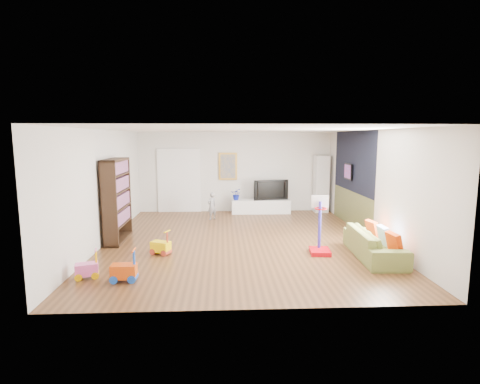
{
  "coord_description": "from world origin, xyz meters",
  "views": [
    {
      "loc": [
        -0.45,
        -8.94,
        2.51
      ],
      "look_at": [
        0.0,
        0.4,
        1.15
      ],
      "focal_mm": 28.0,
      "sensor_mm": 36.0,
      "label": 1
    }
  ],
  "objects_px": {
    "bookshelf": "(117,200)",
    "sofa": "(374,244)",
    "basketball_hoop": "(321,225)",
    "media_console": "(261,206)"
  },
  "relations": [
    {
      "from": "media_console",
      "to": "basketball_hoop",
      "type": "relative_size",
      "value": 1.54
    },
    {
      "from": "media_console",
      "to": "bookshelf",
      "type": "height_order",
      "value": "bookshelf"
    },
    {
      "from": "bookshelf",
      "to": "basketball_hoop",
      "type": "height_order",
      "value": "bookshelf"
    },
    {
      "from": "media_console",
      "to": "basketball_hoop",
      "type": "xyz_separation_m",
      "value": [
        0.83,
        -4.48,
        0.41
      ]
    },
    {
      "from": "bookshelf",
      "to": "basketball_hoop",
      "type": "bearing_deg",
      "value": -15.8
    },
    {
      "from": "media_console",
      "to": "bookshelf",
      "type": "distance_m",
      "value": 5.06
    },
    {
      "from": "bookshelf",
      "to": "sofa",
      "type": "distance_m",
      "value": 6.03
    },
    {
      "from": "media_console",
      "to": "sofa",
      "type": "xyz_separation_m",
      "value": [
        1.91,
        -4.77,
        0.06
      ]
    },
    {
      "from": "bookshelf",
      "to": "media_console",
      "type": "bearing_deg",
      "value": 39.21
    },
    {
      "from": "sofa",
      "to": "basketball_hoop",
      "type": "bearing_deg",
      "value": 78.09
    }
  ]
}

